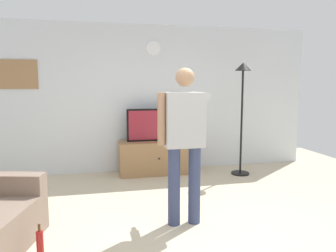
{
  "coord_description": "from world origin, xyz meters",
  "views": [
    {
      "loc": [
        -0.9,
        -3.06,
        1.6
      ],
      "look_at": [
        0.04,
        1.2,
        1.05
      ],
      "focal_mm": 34.53,
      "sensor_mm": 36.0,
      "label": 1
    }
  ],
  "objects_px": {
    "television": "(156,125)",
    "person_standing_nearer_lamp": "(184,136)",
    "wall_clock": "(153,48)",
    "floor_lamp": "(242,95)",
    "tv_stand": "(157,157)",
    "beverage_bottle": "(40,244)",
    "framed_picture": "(18,74)"
  },
  "relations": [
    {
      "from": "tv_stand",
      "to": "wall_clock",
      "type": "xyz_separation_m",
      "value": [
        0.0,
        0.29,
        1.97
      ]
    },
    {
      "from": "framed_picture",
      "to": "floor_lamp",
      "type": "relative_size",
      "value": 0.31
    },
    {
      "from": "floor_lamp",
      "to": "person_standing_nearer_lamp",
      "type": "distance_m",
      "value": 2.41
    },
    {
      "from": "television",
      "to": "beverage_bottle",
      "type": "bearing_deg",
      "value": -120.86
    },
    {
      "from": "wall_clock",
      "to": "floor_lamp",
      "type": "height_order",
      "value": "wall_clock"
    },
    {
      "from": "television",
      "to": "floor_lamp",
      "type": "distance_m",
      "value": 1.62
    },
    {
      "from": "tv_stand",
      "to": "person_standing_nearer_lamp",
      "type": "height_order",
      "value": "person_standing_nearer_lamp"
    },
    {
      "from": "floor_lamp",
      "to": "tv_stand",
      "type": "bearing_deg",
      "value": 165.84
    },
    {
      "from": "beverage_bottle",
      "to": "tv_stand",
      "type": "bearing_deg",
      "value": 58.69
    },
    {
      "from": "framed_picture",
      "to": "television",
      "type": "bearing_deg",
      "value": -6.1
    },
    {
      "from": "television",
      "to": "framed_picture",
      "type": "relative_size",
      "value": 1.69
    },
    {
      "from": "tv_stand",
      "to": "wall_clock",
      "type": "bearing_deg",
      "value": 90.0
    },
    {
      "from": "wall_clock",
      "to": "person_standing_nearer_lamp",
      "type": "xyz_separation_m",
      "value": [
        -0.08,
        -2.46,
        -1.25
      ]
    },
    {
      "from": "television",
      "to": "person_standing_nearer_lamp",
      "type": "height_order",
      "value": "person_standing_nearer_lamp"
    },
    {
      "from": "tv_stand",
      "to": "beverage_bottle",
      "type": "relative_size",
      "value": 4.19
    },
    {
      "from": "framed_picture",
      "to": "floor_lamp",
      "type": "bearing_deg",
      "value": -9.96
    },
    {
      "from": "wall_clock",
      "to": "person_standing_nearer_lamp",
      "type": "distance_m",
      "value": 2.76
    },
    {
      "from": "television",
      "to": "beverage_bottle",
      "type": "relative_size",
      "value": 3.27
    },
    {
      "from": "framed_picture",
      "to": "beverage_bottle",
      "type": "bearing_deg",
      "value": -75.87
    },
    {
      "from": "tv_stand",
      "to": "television",
      "type": "relative_size",
      "value": 1.28
    },
    {
      "from": "floor_lamp",
      "to": "person_standing_nearer_lamp",
      "type": "xyz_separation_m",
      "value": [
        -1.55,
        -1.8,
        -0.4
      ]
    },
    {
      "from": "wall_clock",
      "to": "beverage_bottle",
      "type": "distance_m",
      "value": 3.95
    },
    {
      "from": "framed_picture",
      "to": "beverage_bottle",
      "type": "relative_size",
      "value": 1.94
    },
    {
      "from": "television",
      "to": "framed_picture",
      "type": "bearing_deg",
      "value": 173.9
    },
    {
      "from": "framed_picture",
      "to": "floor_lamp",
      "type": "xyz_separation_m",
      "value": [
        3.8,
        -0.67,
        -0.36
      ]
    },
    {
      "from": "wall_clock",
      "to": "framed_picture",
      "type": "height_order",
      "value": "wall_clock"
    },
    {
      "from": "tv_stand",
      "to": "beverage_bottle",
      "type": "distance_m",
      "value": 3.07
    },
    {
      "from": "floor_lamp",
      "to": "person_standing_nearer_lamp",
      "type": "bearing_deg",
      "value": -130.74
    },
    {
      "from": "person_standing_nearer_lamp",
      "to": "framed_picture",
      "type": "bearing_deg",
      "value": 132.32
    },
    {
      "from": "wall_clock",
      "to": "framed_picture",
      "type": "distance_m",
      "value": 2.37
    },
    {
      "from": "tv_stand",
      "to": "floor_lamp",
      "type": "relative_size",
      "value": 0.68
    },
    {
      "from": "television",
      "to": "wall_clock",
      "type": "xyz_separation_m",
      "value": [
        0.0,
        0.24,
        1.38
      ]
    }
  ]
}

